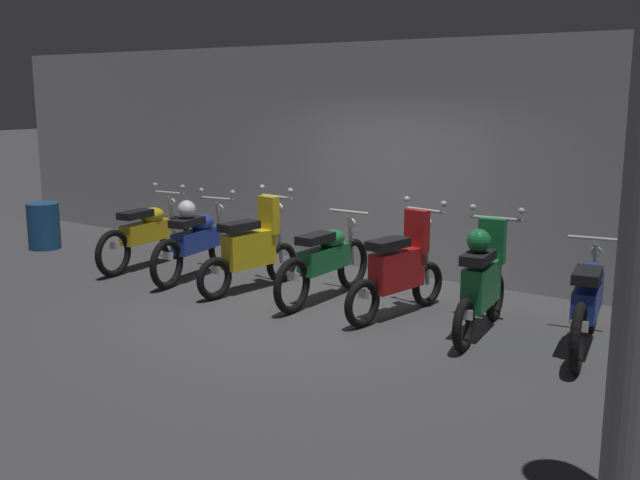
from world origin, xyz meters
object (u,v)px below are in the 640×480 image
object	(u,v)px
motorbike_slot_1	(196,239)
trash_bin	(44,226)
motorbike_slot_5	(482,281)
motorbike_slot_0	(147,233)
motorbike_slot_4	(399,270)
motorbike_slot_6	(587,301)
motorbike_slot_3	(325,260)
motorbike_slot_2	(252,249)

from	to	relation	value
motorbike_slot_1	trash_bin	xyz separation A→B (m)	(-3.35, -0.02, -0.16)
motorbike_slot_5	motorbike_slot_0	bearing A→B (deg)	178.62
motorbike_slot_0	motorbike_slot_4	xyz separation A→B (m)	(4.14, -0.03, 0.04)
motorbike_slot_0	motorbike_slot_6	world-z (taller)	motorbike_slot_0
motorbike_slot_6	motorbike_slot_5	bearing A→B (deg)	-172.31
motorbike_slot_6	motorbike_slot_3	bearing A→B (deg)	179.90
motorbike_slot_1	motorbike_slot_5	size ratio (longest dim) A/B	1.16
motorbike_slot_6	trash_bin	bearing A→B (deg)	-179.38
motorbike_slot_6	motorbike_slot_1	bearing A→B (deg)	-179.23
trash_bin	motorbike_slot_4	bearing A→B (deg)	0.40
motorbike_slot_3	motorbike_slot_6	world-z (taller)	same
motorbike_slot_3	motorbike_slot_1	bearing A→B (deg)	-177.93
motorbike_slot_0	motorbike_slot_4	world-z (taller)	motorbike_slot_4
motorbike_slot_0	trash_bin	distance (m)	2.32
motorbike_slot_5	trash_bin	distance (m)	7.47
motorbike_slot_4	motorbike_slot_1	bearing A→B (deg)	-179.60
motorbike_slot_3	motorbike_slot_5	world-z (taller)	motorbike_slot_5
motorbike_slot_1	motorbike_slot_4	world-z (taller)	motorbike_slot_4
motorbike_slot_1	motorbike_slot_2	size ratio (longest dim) A/B	1.16
motorbike_slot_1	motorbike_slot_6	xyz separation A→B (m)	(5.15, 0.07, -0.04)
motorbike_slot_3	motorbike_slot_6	xyz separation A→B (m)	(3.09, -0.01, 0.00)
motorbike_slot_2	motorbike_slot_4	bearing A→B (deg)	2.73
motorbike_slot_1	motorbike_slot_5	distance (m)	4.13
motorbike_slot_1	motorbike_slot_3	bearing A→B (deg)	2.07
motorbike_slot_0	trash_bin	bearing A→B (deg)	-178.08
motorbike_slot_5	trash_bin	world-z (taller)	motorbike_slot_5
motorbike_slot_0	motorbike_slot_6	distance (m)	6.19
motorbike_slot_4	motorbike_slot_3	bearing A→B (deg)	177.08
motorbike_slot_6	trash_bin	size ratio (longest dim) A/B	2.62
trash_bin	motorbike_slot_5	bearing A→B (deg)	-0.36
motorbike_slot_0	motorbike_slot_6	xyz separation A→B (m)	(6.19, 0.01, -0.00)
motorbike_slot_1	motorbike_slot_3	xyz separation A→B (m)	(2.06, 0.07, -0.04)
motorbike_slot_0	trash_bin	size ratio (longest dim) A/B	2.64
motorbike_slot_6	motorbike_slot_4	bearing A→B (deg)	-178.68
motorbike_slot_1	motorbike_slot_6	distance (m)	5.16
motorbike_slot_1	motorbike_slot_4	bearing A→B (deg)	0.40
motorbike_slot_0	motorbike_slot_1	world-z (taller)	same
motorbike_slot_0	motorbike_slot_5	world-z (taller)	motorbike_slot_5
motorbike_slot_3	motorbike_slot_4	xyz separation A→B (m)	(1.04, -0.05, 0.04)
motorbike_slot_4	motorbike_slot_0	bearing A→B (deg)	179.55
motorbike_slot_1	motorbike_slot_4	distance (m)	3.10
motorbike_slot_2	motorbike_slot_4	xyz separation A→B (m)	(2.06, 0.10, 0.00)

